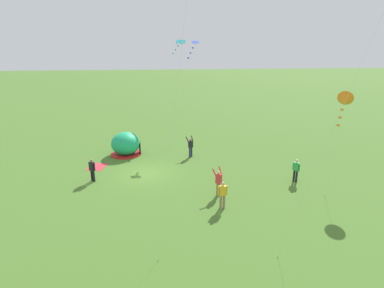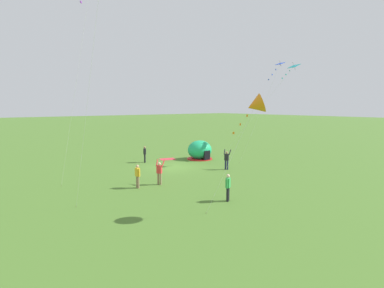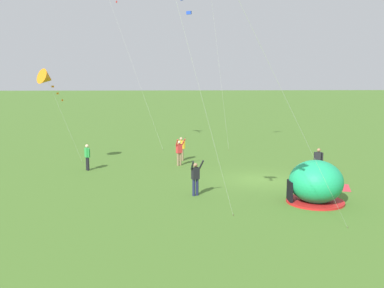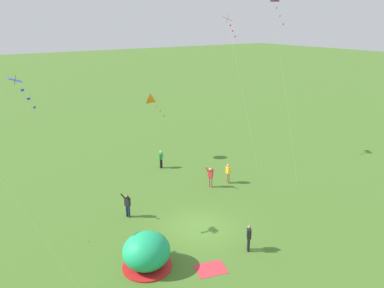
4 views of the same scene
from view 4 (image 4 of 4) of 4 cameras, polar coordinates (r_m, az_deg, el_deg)
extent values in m
plane|color=#477028|center=(25.82, 1.17, -12.62)|extent=(300.00, 300.00, 0.00)
ellipsoid|color=#1EAD6B|center=(21.85, -6.94, -15.88)|extent=(2.70, 2.60, 2.10)
cylinder|color=red|center=(22.43, -6.84, -17.99)|extent=(2.81, 2.81, 0.10)
cube|color=black|center=(23.09, -8.39, -15.36)|extent=(0.80, 0.12, 1.10)
cube|color=#CC333D|center=(22.18, 2.87, -18.48)|extent=(2.00, 1.73, 0.01)
cylinder|color=black|center=(23.70, 8.56, -14.72)|extent=(0.15, 0.15, 0.88)
cylinder|color=black|center=(23.53, 8.62, -14.98)|extent=(0.15, 0.15, 0.88)
cube|color=black|center=(23.22, 8.68, -13.32)|extent=(0.42, 0.45, 0.60)
sphere|color=#9E7051|center=(23.00, 8.73, -12.41)|extent=(0.22, 0.22, 0.22)
cylinder|color=black|center=(23.43, 8.61, -13.00)|extent=(0.09, 0.09, 0.58)
cylinder|color=black|center=(23.01, 8.75, -13.65)|extent=(0.09, 0.09, 0.58)
cylinder|color=black|center=(35.45, -4.65, -2.92)|extent=(0.15, 0.15, 0.88)
cylinder|color=black|center=(35.29, -4.81, -3.03)|extent=(0.15, 0.15, 0.88)
cube|color=green|center=(35.11, -4.76, -1.85)|extent=(0.45, 0.40, 0.60)
sphere|color=beige|center=(34.96, -4.78, -1.19)|extent=(0.22, 0.22, 0.22)
cylinder|color=green|center=(35.31, -4.56, -1.72)|extent=(0.09, 0.09, 0.58)
cylinder|color=green|center=(34.90, -4.96, -1.98)|extent=(0.09, 0.09, 0.58)
cylinder|color=#1E2347|center=(27.18, -9.56, -10.12)|extent=(0.15, 0.15, 0.88)
cylinder|color=#1E2347|center=(27.30, -9.90, -10.01)|extent=(0.15, 0.15, 0.88)
cube|color=black|center=(26.90, -9.82, -8.68)|extent=(0.38, 0.45, 0.60)
sphere|color=#9E7051|center=(26.71, -9.87, -7.86)|extent=(0.22, 0.22, 0.22)
cylinder|color=black|center=(26.43, -9.63, -8.06)|extent=(0.36, 0.29, 0.50)
cylinder|color=black|center=(26.75, -10.52, -7.78)|extent=(0.39, 0.19, 0.50)
cylinder|color=#8C7251|center=(32.15, 5.59, -5.26)|extent=(0.15, 0.15, 0.88)
cylinder|color=#8C7251|center=(32.30, 5.37, -5.14)|extent=(0.15, 0.15, 0.88)
cube|color=gold|center=(31.94, 5.52, -3.99)|extent=(0.25, 0.38, 0.60)
sphere|color=tan|center=(31.77, 5.55, -3.27)|extent=(0.22, 0.22, 0.22)
cylinder|color=gold|center=(31.76, 5.80, -4.13)|extent=(0.09, 0.09, 0.58)
cylinder|color=gold|center=(32.12, 5.24, -3.84)|extent=(0.09, 0.09, 0.58)
cylinder|color=#8C7251|center=(31.32, 2.98, -5.86)|extent=(0.15, 0.15, 0.88)
cylinder|color=#8C7251|center=(31.39, 2.64, -5.80)|extent=(0.15, 0.15, 0.88)
cube|color=red|center=(31.06, 2.83, -4.59)|extent=(0.40, 0.45, 0.60)
sphere|color=beige|center=(30.89, 2.84, -3.85)|extent=(0.22, 0.22, 0.22)
cylinder|color=red|center=(30.66, 3.19, -3.97)|extent=(0.35, 0.31, 0.50)
cylinder|color=red|center=(30.84, 2.28, -3.82)|extent=(0.39, 0.22, 0.50)
cylinder|color=silver|center=(35.95, 7.72, 7.66)|extent=(0.49, 4.54, 13.39)
cylinder|color=brown|center=(36.37, 9.93, -3.28)|extent=(0.03, 0.03, 0.06)
cube|color=red|center=(36.89, 5.43, 18.47)|extent=(1.38, 1.39, 0.41)
cylinder|color=#332314|center=(36.89, 5.43, 18.49)|extent=(0.06, 0.37, 0.87)
cube|color=red|center=(36.62, 5.86, 17.56)|extent=(0.21, 0.11, 0.12)
cube|color=red|center=(36.41, 6.22, 16.76)|extent=(0.21, 0.13, 0.12)
cube|color=red|center=(36.20, 6.58, 15.96)|extent=(0.21, 0.13, 0.12)
cylinder|color=silver|center=(21.00, -25.98, -6.60)|extent=(4.47, 6.31, 10.21)
cylinder|color=silver|center=(36.66, -3.99, 2.04)|extent=(1.86, 1.74, 5.98)
cylinder|color=brown|center=(37.36, -2.00, -2.40)|extent=(0.03, 0.03, 0.06)
cone|color=orange|center=(36.24, -6.06, 6.65)|extent=(1.51, 1.50, 1.24)
cube|color=orange|center=(36.25, -5.41, 5.80)|extent=(0.17, 0.19, 0.12)
cube|color=orange|center=(36.27, -4.86, 5.07)|extent=(0.20, 0.17, 0.12)
cube|color=orange|center=(36.30, -4.31, 4.35)|extent=(0.20, 0.16, 0.12)
cylinder|color=silver|center=(23.98, -20.31, -3.02)|extent=(2.43, 2.86, 10.04)
cylinder|color=brown|center=(25.21, -15.44, -14.13)|extent=(0.03, 0.03, 0.06)
cube|color=blue|center=(23.89, -25.36, 8.80)|extent=(0.75, 0.78, 0.25)
cylinder|color=#332314|center=(23.89, -25.37, 8.82)|extent=(0.15, 0.17, 0.56)
cube|color=blue|center=(23.72, -24.44, 7.48)|extent=(0.20, 0.15, 0.12)
cube|color=blue|center=(23.59, -23.65, 6.34)|extent=(0.21, 0.14, 0.12)
cube|color=blue|center=(23.48, -22.86, 5.18)|extent=(0.16, 0.20, 0.12)
cylinder|color=silver|center=(30.19, 14.16, 6.56)|extent=(2.20, 2.12, 14.78)
cylinder|color=brown|center=(32.60, 15.83, -6.36)|extent=(0.03, 0.03, 0.06)
cube|color=purple|center=(29.54, 12.78, 19.57)|extent=(0.19, 0.17, 0.12)
cube|color=purple|center=(29.54, 13.26, 18.44)|extent=(0.19, 0.18, 0.12)
cube|color=purple|center=(29.56, 13.72, 17.31)|extent=(0.17, 0.19, 0.12)
camera|label=1|loc=(39.56, 28.27, 10.08)|focal=28.00mm
camera|label=2|loc=(51.32, 0.66, 10.21)|focal=28.00mm
camera|label=3|loc=(27.59, -60.47, -6.18)|focal=42.00mm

